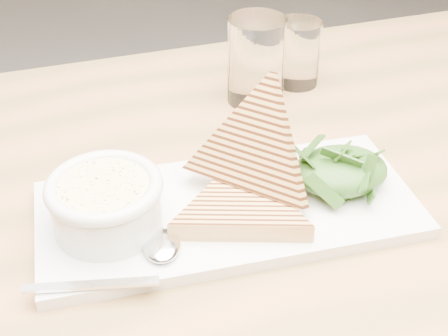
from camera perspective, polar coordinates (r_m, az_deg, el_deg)
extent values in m
cube|color=#B07142|center=(0.75, 2.16, -3.07)|extent=(1.25, 0.89, 0.04)
cylinder|color=#B07142|center=(1.41, 19.73, -2.74)|extent=(0.06, 0.06, 0.69)
cube|color=white|center=(0.69, 0.38, -3.82)|extent=(0.42, 0.19, 0.01)
cylinder|color=white|center=(0.66, -10.65, -3.70)|extent=(0.11, 0.11, 0.04)
cylinder|color=#F8DA9A|center=(0.64, -10.92, -1.81)|extent=(0.10, 0.10, 0.01)
torus|color=white|center=(0.64, -10.94, -1.66)|extent=(0.12, 0.12, 0.01)
ellipsoid|color=#204815|center=(0.71, 10.58, -0.25)|extent=(0.11, 0.09, 0.04)
ellipsoid|color=silver|center=(0.63, -5.70, -7.04)|extent=(0.04, 0.06, 0.01)
cube|color=silver|center=(0.61, -12.07, -10.40)|extent=(0.13, 0.03, 0.00)
cylinder|color=white|center=(0.88, 2.95, 9.78)|extent=(0.08, 0.08, 0.12)
cylinder|color=white|center=(0.94, 6.80, 10.39)|extent=(0.06, 0.06, 0.10)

